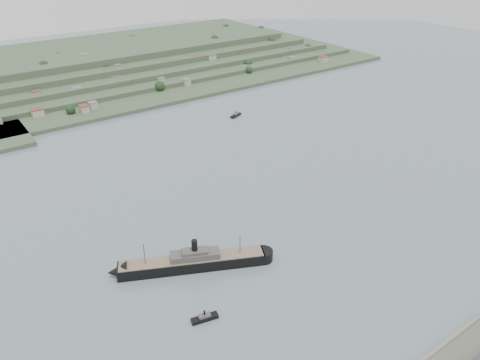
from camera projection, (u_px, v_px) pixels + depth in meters
ground at (287, 199)px, 345.62m from camera, size 1400.00×1400.00×0.00m
far_peninsula at (115, 64)px, 635.17m from camera, size 760.00×309.00×30.00m
steamship at (188, 262)px, 273.89m from camera, size 91.18×49.56×23.38m
tugboat at (205, 318)px, 239.17m from camera, size 14.57×6.70×6.34m
ferry_east at (236, 115)px, 493.77m from camera, size 15.94×10.15×5.82m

